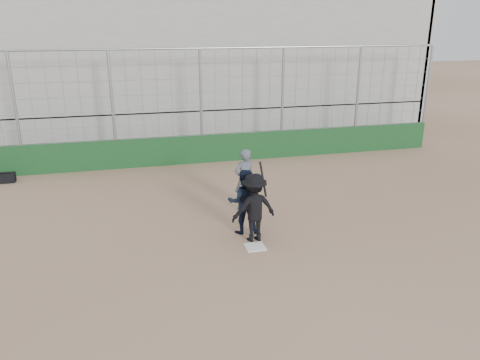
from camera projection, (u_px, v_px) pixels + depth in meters
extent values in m
plane|color=brown|center=(255.00, 247.00, 10.59)|extent=(90.00, 90.00, 0.00)
cube|color=white|center=(255.00, 247.00, 10.59)|extent=(0.44, 0.44, 0.02)
cube|color=#123B19|center=(202.00, 149.00, 16.86)|extent=(18.00, 0.25, 1.00)
cylinder|color=gray|center=(201.00, 107.00, 16.38)|extent=(0.10, 0.10, 4.00)
cylinder|color=gray|center=(426.00, 98.00, 18.46)|extent=(0.10, 0.10, 4.00)
cylinder|color=gray|center=(200.00, 48.00, 15.74)|extent=(18.00, 0.07, 0.07)
cube|color=gray|center=(184.00, 115.00, 21.31)|extent=(20.00, 6.70, 1.60)
cube|color=gray|center=(181.00, 49.00, 20.38)|extent=(20.00, 6.70, 4.20)
cube|color=gray|center=(385.00, 64.00, 22.94)|extent=(0.25, 6.70, 6.10)
imported|color=black|center=(254.00, 208.00, 10.70)|extent=(1.12, 0.75, 1.62)
cylinder|color=black|center=(263.00, 179.00, 10.69)|extent=(0.07, 0.57, 0.71)
imported|color=black|center=(244.00, 213.00, 11.16)|extent=(0.85, 0.70, 1.05)
sphere|color=maroon|center=(244.00, 196.00, 11.03)|extent=(0.28, 0.28, 0.28)
imported|color=#48525C|center=(244.00, 183.00, 12.52)|extent=(0.71, 0.57, 1.52)
cube|color=black|center=(3.00, 178.00, 14.80)|extent=(0.72, 0.32, 0.30)
cylinder|color=black|center=(2.00, 173.00, 14.75)|extent=(0.46, 0.05, 0.04)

